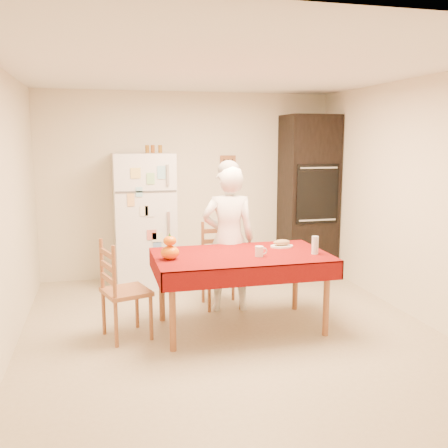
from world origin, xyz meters
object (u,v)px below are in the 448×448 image
object	(u,v)px
chair_left	(120,287)
pumpkin_lower	(170,252)
refrigerator	(144,220)
dining_table	(241,261)
coffee_mug	(259,251)
seated_woman	(229,239)
bread_plate	(282,246)
wine_glass	(315,245)
oven_cabinet	(308,195)
chair_far	(220,261)

from	to	relation	value
chair_left	pumpkin_lower	size ratio (longest dim) A/B	5.46
refrigerator	dining_table	bearing A→B (deg)	-66.54
coffee_mug	chair_left	bearing A→B (deg)	172.93
seated_woman	bread_plate	size ratio (longest dim) A/B	6.65
pumpkin_lower	chair_left	bearing A→B (deg)	171.87
bread_plate	dining_table	bearing A→B (deg)	-158.45
chair_left	wine_glass	bearing A→B (deg)	-112.70
oven_cabinet	coffee_mug	bearing A→B (deg)	-124.37
refrigerator	seated_woman	distance (m)	1.47
chair_left	chair_far	bearing A→B (deg)	-74.22
dining_table	chair_left	bearing A→B (deg)	179.21
chair_far	wine_glass	world-z (taller)	chair_far
refrigerator	oven_cabinet	xyz separation A→B (m)	(2.28, 0.05, 0.25)
chair_left	coffee_mug	world-z (taller)	chair_left
pumpkin_lower	wine_glass	world-z (taller)	wine_glass
dining_table	pumpkin_lower	size ratio (longest dim) A/B	9.77
wine_glass	bread_plate	world-z (taller)	wine_glass
coffee_mug	wine_glass	distance (m)	0.57
dining_table	pumpkin_lower	xyz separation A→B (m)	(-0.71, -0.05, 0.13)
refrigerator	coffee_mug	size ratio (longest dim) A/B	17.00
refrigerator	oven_cabinet	bearing A→B (deg)	1.18
oven_cabinet	bread_plate	world-z (taller)	oven_cabinet
oven_cabinet	bread_plate	distance (m)	1.95
coffee_mug	wine_glass	bearing A→B (deg)	-2.55
wine_glass	bread_plate	size ratio (longest dim) A/B	0.73
refrigerator	dining_table	world-z (taller)	refrigerator
dining_table	chair_left	size ratio (longest dim) A/B	1.79
chair_left	coffee_mug	bearing A→B (deg)	-114.05
bread_plate	oven_cabinet	bearing A→B (deg)	58.67
chair_far	pumpkin_lower	world-z (taller)	chair_far
chair_left	pumpkin_lower	xyz separation A→B (m)	(0.47, -0.07, 0.32)
chair_left	pumpkin_lower	world-z (taller)	chair_left
chair_left	bread_plate	world-z (taller)	chair_left
refrigerator	wine_glass	xyz separation A→B (m)	(1.48, -1.97, -0.00)
coffee_mug	bread_plate	xyz separation A→B (m)	(0.36, 0.34, -0.04)
chair_far	dining_table	bearing A→B (deg)	-87.89
chair_left	seated_woman	world-z (taller)	seated_woman
chair_left	oven_cabinet	bearing A→B (deg)	-72.70
coffee_mug	pumpkin_lower	xyz separation A→B (m)	(-0.85, 0.10, 0.02)
bread_plate	refrigerator	bearing A→B (deg)	128.64
oven_cabinet	wine_glass	distance (m)	2.18
pumpkin_lower	seated_woman	bearing A→B (deg)	40.30
refrigerator	pumpkin_lower	size ratio (longest dim) A/B	9.77
chair_far	pumpkin_lower	distance (m)	1.10
seated_woman	coffee_mug	distance (m)	0.72
dining_table	chair_far	bearing A→B (deg)	92.03
wine_glass	seated_woman	bearing A→B (deg)	132.88
refrigerator	oven_cabinet	size ratio (longest dim) A/B	0.77
refrigerator	oven_cabinet	world-z (taller)	oven_cabinet
seated_woman	coffee_mug	xyz separation A→B (m)	(0.12, -0.71, 0.01)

